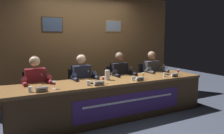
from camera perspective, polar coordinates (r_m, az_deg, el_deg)
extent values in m
plane|color=#383D4C|center=(4.37, 0.00, -12.81)|extent=(12.00, 12.00, 0.00)
cube|color=brown|center=(5.45, -7.33, 5.27)|extent=(5.07, 0.12, 2.60)
cube|color=#4C3319|center=(5.17, -15.53, 10.79)|extent=(0.48, 0.02, 0.35)
cube|color=slate|center=(5.15, -15.51, 10.80)|extent=(0.44, 0.01, 0.31)
cube|color=tan|center=(5.72, 0.35, 10.77)|extent=(0.46, 0.02, 0.30)
cube|color=#8C99AD|center=(5.71, 0.41, 10.78)|extent=(0.42, 0.01, 0.26)
cube|color=brown|center=(4.17, 0.00, -3.74)|extent=(3.87, 0.87, 0.05)
cube|color=#4C341B|center=(3.91, 2.89, -10.06)|extent=(3.81, 0.04, 0.68)
cube|color=#4C341B|center=(3.81, -26.53, -11.41)|extent=(0.08, 0.79, 0.68)
cube|color=#4C341B|center=(5.38, 18.17, -5.46)|extent=(0.08, 0.79, 0.68)
cube|color=#4C2D7A|center=(3.98, 5.19, -9.77)|extent=(2.22, 0.01, 0.40)
cube|color=white|center=(3.96, 5.25, -8.83)|extent=(1.89, 0.00, 0.04)
cylinder|color=black|center=(4.46, -19.25, -12.65)|extent=(0.44, 0.44, 0.02)
cylinder|color=black|center=(4.40, -19.38, -10.11)|extent=(0.05, 0.05, 0.39)
cube|color=#232328|center=(4.34, -19.50, -7.45)|extent=(0.44, 0.44, 0.03)
cube|color=#232328|center=(4.48, -20.02, -3.91)|extent=(0.40, 0.05, 0.44)
cylinder|color=black|center=(4.05, -20.05, -11.64)|extent=(0.10, 0.10, 0.45)
cylinder|color=black|center=(4.08, -17.21, -11.38)|extent=(0.10, 0.10, 0.45)
cylinder|color=black|center=(4.12, -20.52, -7.38)|extent=(0.13, 0.34, 0.13)
cylinder|color=black|center=(4.14, -17.76, -7.16)|extent=(0.13, 0.34, 0.13)
cube|color=maroon|center=(4.24, -19.64, -3.57)|extent=(0.36, 0.20, 0.48)
sphere|color=beige|center=(4.16, -19.84, 1.44)|extent=(0.19, 0.19, 0.19)
sphere|color=#331E0F|center=(4.18, -19.87, 1.67)|extent=(0.17, 0.17, 0.17)
cylinder|color=maroon|center=(4.11, -22.34, -3.76)|extent=(0.09, 0.30, 0.25)
cylinder|color=maroon|center=(4.17, -16.59, -3.34)|extent=(0.09, 0.30, 0.25)
cylinder|color=maroon|center=(3.96, -22.12, -4.17)|extent=(0.07, 0.24, 0.07)
cylinder|color=maroon|center=(4.02, -16.14, -3.72)|extent=(0.07, 0.24, 0.07)
cube|color=white|center=(3.40, -18.14, -5.71)|extent=(0.18, 0.03, 0.08)
cube|color=white|center=(3.44, -18.24, -5.58)|extent=(0.18, 0.03, 0.08)
cube|color=black|center=(3.40, -18.13, -5.72)|extent=(0.13, 0.01, 0.01)
cylinder|color=white|center=(3.57, -15.04, -5.58)|extent=(0.06, 0.06, 0.00)
cylinder|color=white|center=(3.56, -15.06, -5.12)|extent=(0.01, 0.01, 0.05)
cone|color=white|center=(3.55, -15.10, -4.17)|extent=(0.06, 0.06, 0.06)
cylinder|color=#B21E2D|center=(3.55, -15.09, -4.28)|extent=(0.04, 0.04, 0.04)
cylinder|color=silver|center=(3.46, -20.86, -5.57)|extent=(0.06, 0.06, 0.08)
cylinder|color=silver|center=(3.46, -20.84, -5.85)|extent=(0.05, 0.05, 0.05)
cylinder|color=black|center=(3.67, -17.67, -5.20)|extent=(0.06, 0.06, 0.02)
cylinder|color=black|center=(3.71, -17.91, -3.49)|extent=(0.01, 0.13, 0.18)
sphere|color=#2D2D2D|center=(3.75, -18.14, -1.97)|extent=(0.03, 0.03, 0.03)
cylinder|color=black|center=(4.66, -8.12, -11.38)|extent=(0.44, 0.44, 0.02)
cylinder|color=black|center=(4.60, -8.17, -8.94)|extent=(0.05, 0.05, 0.39)
cube|color=#232328|center=(4.54, -8.22, -6.39)|extent=(0.44, 0.44, 0.03)
cube|color=#232328|center=(4.67, -9.10, -3.04)|extent=(0.40, 0.05, 0.44)
cylinder|color=black|center=(4.25, -7.85, -10.31)|extent=(0.10, 0.10, 0.45)
cylinder|color=black|center=(4.32, -5.31, -9.97)|extent=(0.10, 0.10, 0.45)
cylinder|color=black|center=(4.31, -8.60, -6.28)|extent=(0.13, 0.34, 0.13)
cylinder|color=black|center=(4.38, -6.11, -6.02)|extent=(0.13, 0.34, 0.13)
cube|color=#1E2338|center=(4.45, -8.17, -2.66)|extent=(0.36, 0.20, 0.48)
sphere|color=beige|center=(4.37, -8.18, 2.13)|extent=(0.19, 0.19, 0.19)
sphere|color=black|center=(4.39, -8.25, 2.34)|extent=(0.17, 0.17, 0.17)
cylinder|color=#1E2338|center=(4.28, -10.37, -2.84)|extent=(0.09, 0.30, 0.25)
cylinder|color=#1E2338|center=(4.43, -5.18, -2.40)|extent=(0.09, 0.30, 0.25)
cylinder|color=#1E2338|center=(4.13, -9.71, -3.19)|extent=(0.07, 0.24, 0.07)
cylinder|color=#1E2338|center=(4.28, -4.35, -2.72)|extent=(0.07, 0.24, 0.07)
cube|color=white|center=(3.67, -3.36, -4.35)|extent=(0.18, 0.03, 0.08)
cube|color=white|center=(3.70, -3.58, -4.25)|extent=(0.18, 0.03, 0.08)
cube|color=black|center=(3.67, -3.34, -4.36)|extent=(0.13, 0.01, 0.01)
cylinder|color=white|center=(3.85, -2.32, -4.33)|extent=(0.06, 0.06, 0.00)
cylinder|color=white|center=(3.84, -2.33, -3.90)|extent=(0.01, 0.01, 0.05)
cone|color=white|center=(3.83, -2.33, -3.02)|extent=(0.06, 0.06, 0.06)
cylinder|color=#B21E2D|center=(3.83, -2.33, -3.12)|extent=(0.04, 0.04, 0.04)
cylinder|color=silver|center=(3.68, -6.24, -4.29)|extent=(0.06, 0.06, 0.08)
cylinder|color=silver|center=(3.69, -6.24, -4.55)|extent=(0.05, 0.05, 0.05)
cylinder|color=black|center=(3.83, -5.48, -4.31)|extent=(0.06, 0.06, 0.02)
cylinder|color=black|center=(3.86, -5.86, -2.68)|extent=(0.01, 0.13, 0.18)
sphere|color=#2D2D2D|center=(3.91, -6.22, -1.23)|extent=(0.03, 0.03, 0.03)
cylinder|color=black|center=(5.01, 1.68, -9.91)|extent=(0.44, 0.44, 0.02)
cylinder|color=black|center=(4.95, 1.69, -7.62)|extent=(0.05, 0.05, 0.39)
cube|color=#232328|center=(4.90, 1.70, -5.24)|extent=(0.44, 0.44, 0.03)
cube|color=#232328|center=(5.02, 0.59, -2.17)|extent=(0.40, 0.05, 0.44)
cylinder|color=black|center=(4.61, 2.76, -8.76)|extent=(0.10, 0.10, 0.45)
cylinder|color=black|center=(4.71, 4.88, -8.41)|extent=(0.10, 0.10, 0.45)
cylinder|color=black|center=(4.67, 1.85, -5.09)|extent=(0.13, 0.34, 0.13)
cylinder|color=black|center=(4.77, 3.94, -4.83)|extent=(0.13, 0.34, 0.13)
cube|color=black|center=(4.81, 1.89, -1.77)|extent=(0.36, 0.20, 0.48)
sphere|color=brown|center=(4.75, 2.03, 2.66)|extent=(0.19, 0.19, 0.19)
sphere|color=gray|center=(4.76, 1.95, 2.85)|extent=(0.17, 0.17, 0.17)
cylinder|color=black|center=(4.62, 0.25, -1.92)|extent=(0.09, 0.30, 0.25)
cylinder|color=black|center=(4.83, 4.65, -1.52)|extent=(0.09, 0.30, 0.25)
cylinder|color=black|center=(4.49, 1.21, -2.20)|extent=(0.07, 0.24, 0.07)
cylinder|color=black|center=(4.70, 5.69, -1.77)|extent=(0.07, 0.24, 0.07)
cube|color=white|center=(4.07, 7.52, -3.17)|extent=(0.17, 0.03, 0.08)
cube|color=white|center=(4.10, 7.25, -3.09)|extent=(0.17, 0.03, 0.08)
cube|color=black|center=(4.07, 7.55, -3.18)|extent=(0.12, 0.01, 0.01)
cylinder|color=white|center=(4.30, 8.25, -3.11)|extent=(0.06, 0.06, 0.00)
cylinder|color=white|center=(4.29, 8.26, -2.73)|extent=(0.01, 0.01, 0.05)
cone|color=white|center=(4.28, 8.27, -1.94)|extent=(0.06, 0.06, 0.06)
cylinder|color=yellow|center=(4.28, 8.27, -2.02)|extent=(0.04, 0.04, 0.04)
cylinder|color=silver|center=(4.11, 5.60, -3.01)|extent=(0.06, 0.06, 0.08)
cylinder|color=silver|center=(4.11, 5.59, -3.24)|extent=(0.05, 0.05, 0.05)
cylinder|color=black|center=(4.33, 6.06, -2.89)|extent=(0.06, 0.06, 0.02)
cylinder|color=black|center=(4.36, 5.62, -1.46)|extent=(0.01, 0.13, 0.18)
sphere|color=#2D2D2D|center=(4.40, 5.18, -0.19)|extent=(0.03, 0.03, 0.03)
cylinder|color=black|center=(5.49, 9.92, -8.43)|extent=(0.44, 0.44, 0.02)
cylinder|color=black|center=(5.43, 9.97, -6.33)|extent=(0.05, 0.05, 0.39)
cube|color=#232328|center=(5.39, 10.03, -4.15)|extent=(0.44, 0.44, 0.03)
cube|color=#232328|center=(5.50, 8.81, -1.38)|extent=(0.40, 0.05, 0.44)
cylinder|color=black|center=(5.11, 11.50, -7.25)|extent=(0.10, 0.10, 0.45)
cylinder|color=black|center=(5.23, 13.21, -6.94)|extent=(0.10, 0.10, 0.45)
cylinder|color=black|center=(5.16, 10.53, -3.96)|extent=(0.13, 0.34, 0.13)
cylinder|color=black|center=(5.28, 12.23, -3.73)|extent=(0.13, 0.34, 0.13)
cube|color=#38383D|center=(5.31, 10.30, -0.99)|extent=(0.36, 0.20, 0.48)
sphere|color=#8E664C|center=(5.25, 10.54, 3.03)|extent=(0.19, 0.19, 0.19)
sphere|color=gray|center=(5.26, 10.44, 3.21)|extent=(0.17, 0.17, 0.17)
cylinder|color=#38383D|center=(5.10, 9.14, -1.09)|extent=(0.09, 0.30, 0.25)
cylinder|color=#38383D|center=(5.36, 12.74, -0.75)|extent=(0.09, 0.30, 0.25)
cylinder|color=#38383D|center=(4.97, 10.25, -1.32)|extent=(0.07, 0.24, 0.07)
cylinder|color=#38383D|center=(5.24, 13.87, -0.96)|extent=(0.07, 0.24, 0.07)
cube|color=white|center=(4.65, 16.39, -2.05)|extent=(0.17, 0.03, 0.08)
cube|color=white|center=(4.67, 16.10, -1.99)|extent=(0.17, 0.03, 0.08)
cube|color=black|center=(4.64, 16.42, -2.05)|extent=(0.12, 0.01, 0.01)
cylinder|color=white|center=(4.91, 17.09, -2.00)|extent=(0.06, 0.06, 0.00)
cylinder|color=white|center=(4.91, 17.10, -1.66)|extent=(0.01, 0.01, 0.05)
cone|color=white|center=(4.90, 17.13, -0.97)|extent=(0.06, 0.06, 0.06)
cylinder|color=#B21E2D|center=(4.90, 17.13, -1.05)|extent=(0.04, 0.04, 0.04)
cylinder|color=silver|center=(4.61, 13.79, -1.99)|extent=(0.06, 0.06, 0.08)
cylinder|color=silver|center=(4.62, 13.78, -2.20)|extent=(0.05, 0.05, 0.05)
cylinder|color=black|center=(4.86, 14.54, -1.91)|extent=(0.06, 0.06, 0.02)
cylinder|color=black|center=(4.89, 14.08, -0.64)|extent=(0.01, 0.13, 0.18)
sphere|color=#2D2D2D|center=(4.93, 13.63, 0.49)|extent=(0.03, 0.03, 0.03)
cylinder|color=silver|center=(4.14, -1.21, -2.22)|extent=(0.10, 0.10, 0.18)
cylinder|color=silver|center=(4.12, -1.22, -0.91)|extent=(0.09, 0.09, 0.01)
sphere|color=silver|center=(4.12, -1.22, -0.71)|extent=(0.02, 0.02, 0.02)
torus|color=silver|center=(4.17, -0.38, -2.02)|extent=(0.07, 0.01, 0.07)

